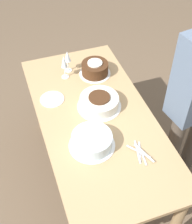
% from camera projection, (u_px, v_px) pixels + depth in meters
% --- Properties ---
extents(ground_plane, '(12.00, 12.00, 0.00)m').
position_uv_depth(ground_plane, '(96.00, 176.00, 2.72)').
color(ground_plane, brown).
extents(dining_table, '(1.60, 0.77, 0.76)m').
position_uv_depth(dining_table, '(96.00, 128.00, 2.26)').
color(dining_table, tan).
rests_on(dining_table, ground_plane).
extents(cake_center_white, '(0.32, 0.32, 0.10)m').
position_uv_depth(cake_center_white, '(99.00, 102.00, 2.22)').
color(cake_center_white, white).
rests_on(cake_center_white, dining_table).
extents(cake_front_chocolate, '(0.25, 0.25, 0.11)m').
position_uv_depth(cake_front_chocolate, '(95.00, 69.00, 2.47)').
color(cake_front_chocolate, white).
rests_on(cake_front_chocolate, dining_table).
extents(cake_back_decorated, '(0.30, 0.30, 0.09)m').
position_uv_depth(cake_back_decorated, '(92.00, 141.00, 1.97)').
color(cake_back_decorated, white).
rests_on(cake_back_decorated, dining_table).
extents(wine_glass_near, '(0.06, 0.06, 0.21)m').
position_uv_depth(wine_glass_near, '(64.00, 63.00, 2.37)').
color(wine_glass_near, silver).
rests_on(wine_glass_near, dining_table).
extents(wine_glass_far, '(0.06, 0.06, 0.19)m').
position_uv_depth(wine_glass_far, '(67.00, 57.00, 2.44)').
color(wine_glass_far, silver).
rests_on(wine_glass_far, dining_table).
extents(dessert_plate_right, '(0.18, 0.18, 0.01)m').
position_uv_depth(dessert_plate_right, '(52.00, 99.00, 2.29)').
color(dessert_plate_right, white).
rests_on(dessert_plate_right, dining_table).
extents(fork_pile, '(0.20, 0.12, 0.02)m').
position_uv_depth(fork_pile, '(141.00, 152.00, 1.95)').
color(fork_pile, silver).
rests_on(fork_pile, dining_table).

